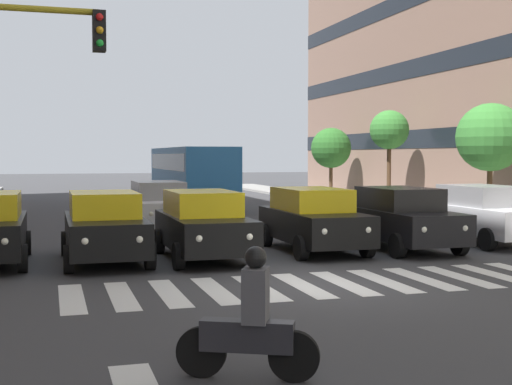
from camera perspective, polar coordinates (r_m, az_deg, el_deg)
The scene contains 13 objects.
ground_plane at distance 14.36m, azimuth 5.50°, elevation -7.47°, with size 180.00×180.00×0.00m, color #38383A.
crosswalk_markings at distance 14.36m, azimuth 5.50°, elevation -7.45°, with size 10.35×2.80×0.01m.
car_0 at distance 21.83m, azimuth 18.10°, elevation -1.65°, with size 2.02×4.44×1.72m.
car_1 at distance 19.82m, azimuth 11.77°, elevation -2.03°, with size 2.02×4.44×1.72m.
car_2 at distance 19.06m, azimuth 4.68°, elevation -2.18°, with size 2.02×4.44×1.72m.
car_3 at distance 17.62m, azimuth -4.34°, elevation -2.60°, with size 2.02×4.44×1.72m.
car_4 at distance 17.50m, azimuth -12.27°, elevation -2.70°, with size 2.02×4.44×1.72m.
car_row2_0 at distance 24.23m, azimuth -7.95°, elevation -1.08°, with size 2.02×4.44×1.72m.
bus_behind_traffic at distance 35.39m, azimuth -5.33°, elevation 1.81°, with size 2.78×10.50×3.00m.
motorcycle_with_rider at distance 8.26m, azimuth -0.50°, elevation -10.78°, with size 1.57×0.83×1.57m.
street_tree_1 at distance 27.28m, azimuth 18.60°, elevation 4.28°, with size 2.53×2.53×4.40m.
street_tree_2 at distance 33.28m, azimuth 10.83°, elevation 4.99°, with size 1.83×1.83×4.58m.
street_tree_3 at distance 39.53m, azimuth 6.15°, elevation 3.62°, with size 2.26×2.26×4.02m.
Camera 1 is at (5.31, 13.09, 2.62)m, focal length 48.97 mm.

